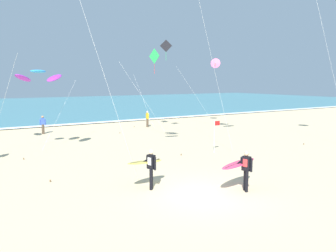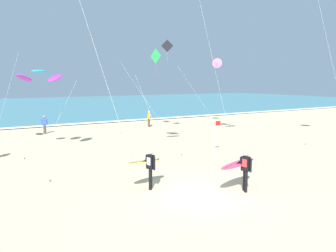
% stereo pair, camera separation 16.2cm
% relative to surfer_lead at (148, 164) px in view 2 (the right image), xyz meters
% --- Properties ---
extents(ground_plane, '(160.00, 160.00, 0.00)m').
position_rel_surfer_lead_xyz_m(ground_plane, '(1.46, -1.89, -1.05)').
color(ground_plane, '#D1BA8E').
extents(ocean_water, '(160.00, 60.00, 0.08)m').
position_rel_surfer_lead_xyz_m(ocean_water, '(1.46, 52.36, -1.01)').
color(ocean_water, teal).
rests_on(ocean_water, ground).
extents(shoreline_foam, '(160.00, 1.22, 0.01)m').
position_rel_surfer_lead_xyz_m(shoreline_foam, '(1.46, 22.66, -0.96)').
color(shoreline_foam, white).
rests_on(shoreline_foam, ocean_water).
extents(surfer_lead, '(2.07, 1.18, 1.71)m').
position_rel_surfer_lead_xyz_m(surfer_lead, '(0.00, 0.00, 0.00)').
color(surfer_lead, black).
rests_on(surfer_lead, ground).
extents(surfer_trailing, '(2.49, 1.27, 1.71)m').
position_rel_surfer_lead_xyz_m(surfer_trailing, '(3.21, -2.29, 0.01)').
color(surfer_trailing, black).
rests_on(surfer_trailing, ground).
extents(kite_diamond_emerald_near, '(0.88, 3.62, 7.43)m').
position_rel_surfer_lead_xyz_m(kite_diamond_emerald_near, '(8.56, 14.80, 5.52)').
color(kite_diamond_emerald_near, green).
rests_on(kite_diamond_emerald_near, ground).
extents(kite_delta_rose_high, '(3.15, 3.64, 6.83)m').
position_rel_surfer_lead_xyz_m(kite_delta_rose_high, '(15.76, 14.92, 5.25)').
color(kite_delta_rose_high, pink).
rests_on(kite_delta_rose_high, ground).
extents(kite_arc_cobalt_distant, '(4.98, 5.13, 5.25)m').
position_rel_surfer_lead_xyz_m(kite_arc_cobalt_distant, '(-2.33, 10.18, 3.82)').
color(kite_arc_cobalt_distant, purple).
rests_on(kite_arc_cobalt_distant, ground).
extents(kite_diamond_charcoal_outer, '(3.67, 2.80, 7.95)m').
position_rel_surfer_lead_xyz_m(kite_diamond_charcoal_outer, '(8.13, 12.30, 6.03)').
color(kite_diamond_charcoal_outer, black).
rests_on(kite_diamond_charcoal_outer, ground).
extents(bystander_blue_top, '(0.49, 0.24, 1.59)m').
position_rel_surfer_lead_xyz_m(bystander_blue_top, '(-0.70, 17.86, -0.23)').
color(bystander_blue_top, '#4C3D2D').
rests_on(bystander_blue_top, ground).
extents(bystander_yellow_top, '(0.22, 0.50, 1.59)m').
position_rel_surfer_lead_xyz_m(bystander_yellow_top, '(9.07, 17.10, -0.23)').
color(bystander_yellow_top, '#4C3D2D').
rests_on(bystander_yellow_top, ground).
extents(lifeguard_flag, '(0.45, 0.05, 2.10)m').
position_rel_surfer_lead_xyz_m(lifeguard_flag, '(6.98, 4.08, 0.22)').
color(lifeguard_flag, silver).
rests_on(lifeguard_flag, ground).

